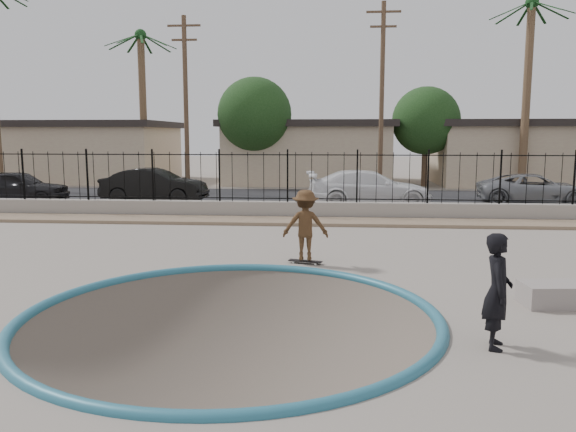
% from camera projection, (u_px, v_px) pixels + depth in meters
% --- Properties ---
extents(ground, '(120.00, 120.00, 2.20)m').
position_uv_depth(ground, '(291.00, 239.00, 22.33)').
color(ground, slate).
rests_on(ground, ground).
extents(bowl_pit, '(6.84, 6.84, 1.80)m').
position_uv_depth(bowl_pit, '(231.00, 316.00, 9.35)').
color(bowl_pit, '#534A40').
rests_on(bowl_pit, ground).
extents(coping_ring, '(7.04, 7.04, 0.20)m').
position_uv_depth(coping_ring, '(231.00, 316.00, 9.35)').
color(coping_ring, '#26647C').
rests_on(coping_ring, ground).
extents(rock_strip, '(42.00, 1.60, 0.11)m').
position_uv_depth(rock_strip, '(285.00, 221.00, 19.41)').
color(rock_strip, '#8D755C').
rests_on(rock_strip, ground).
extents(retaining_wall, '(42.00, 0.45, 0.60)m').
position_uv_depth(retaining_wall, '(288.00, 210.00, 20.46)').
color(retaining_wall, gray).
rests_on(retaining_wall, ground).
extents(fence, '(40.00, 0.04, 1.80)m').
position_uv_depth(fence, '(288.00, 177.00, 20.28)').
color(fence, black).
rests_on(fence, retaining_wall).
extents(street, '(90.00, 8.00, 0.04)m').
position_uv_depth(street, '(299.00, 197.00, 27.10)').
color(street, black).
rests_on(street, ground).
extents(house_west, '(11.60, 8.60, 3.90)m').
position_uv_depth(house_west, '(84.00, 151.00, 37.43)').
color(house_west, tan).
rests_on(house_west, ground).
extents(house_center, '(10.60, 8.60, 3.90)m').
position_uv_depth(house_center, '(309.00, 151.00, 36.20)').
color(house_center, tan).
rests_on(house_center, ground).
extents(house_east, '(12.60, 8.60, 3.90)m').
position_uv_depth(house_east, '(532.00, 152.00, 35.05)').
color(house_east, tan).
rests_on(house_east, ground).
extents(palm_mid, '(2.30, 2.30, 9.30)m').
position_uv_depth(palm_mid, '(142.00, 74.00, 33.88)').
color(palm_mid, brown).
rests_on(palm_mid, ground).
extents(palm_right, '(2.30, 2.30, 10.30)m').
position_uv_depth(palm_right, '(529.00, 54.00, 30.01)').
color(palm_right, brown).
rests_on(palm_right, ground).
extents(utility_pole_left, '(1.70, 0.24, 9.00)m').
position_uv_depth(utility_pole_left, '(186.00, 102.00, 28.90)').
color(utility_pole_left, '#473323').
rests_on(utility_pole_left, ground).
extents(utility_pole_mid, '(1.70, 0.24, 9.50)m').
position_uv_depth(utility_pole_mid, '(382.00, 96.00, 28.05)').
color(utility_pole_mid, '#473323').
rests_on(utility_pole_mid, ground).
extents(street_tree_left, '(4.32, 4.32, 6.36)m').
position_uv_depth(street_tree_left, '(255.00, 115.00, 32.68)').
color(street_tree_left, '#473323').
rests_on(street_tree_left, ground).
extents(street_tree_mid, '(3.96, 3.96, 5.83)m').
position_uv_depth(street_tree_mid, '(426.00, 121.00, 32.89)').
color(street_tree_mid, '#473323').
rests_on(street_tree_mid, ground).
extents(skater, '(1.07, 0.63, 1.65)m').
position_uv_depth(skater, '(305.00, 229.00, 13.10)').
color(skater, brown).
rests_on(skater, ground).
extents(skateboard, '(0.83, 0.40, 0.07)m').
position_uv_depth(skateboard, '(305.00, 261.00, 13.21)').
color(skateboard, black).
rests_on(skateboard, ground).
extents(videographer, '(0.51, 0.67, 1.65)m').
position_uv_depth(videographer, '(498.00, 291.00, 7.87)').
color(videographer, black).
rests_on(videographer, ground).
extents(concrete_ledge, '(1.66, 0.85, 0.40)m').
position_uv_depth(concrete_ledge, '(568.00, 294.00, 9.94)').
color(concrete_ledge, gray).
rests_on(concrete_ledge, ground).
extents(car_a, '(4.43, 2.08, 1.46)m').
position_uv_depth(car_a, '(17.00, 187.00, 24.44)').
color(car_a, black).
rests_on(car_a, street).
extents(car_b, '(4.64, 1.77, 1.51)m').
position_uv_depth(car_b, '(154.00, 186.00, 24.80)').
color(car_b, black).
rests_on(car_b, street).
extents(car_c, '(5.39, 2.63, 1.51)m').
position_uv_depth(car_c, '(369.00, 188.00, 23.48)').
color(car_c, white).
rests_on(car_c, street).
extents(car_d, '(4.93, 2.63, 1.32)m').
position_uv_depth(car_d, '(535.00, 189.00, 24.19)').
color(car_d, gray).
rests_on(car_d, street).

